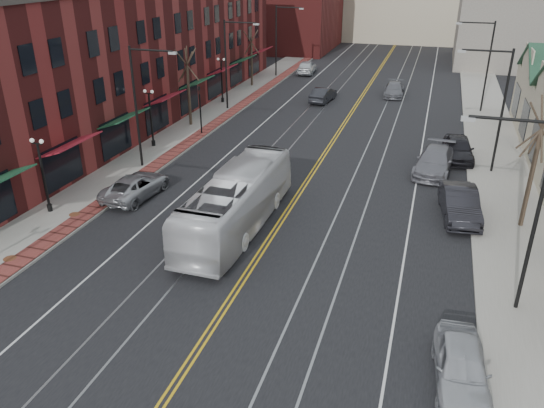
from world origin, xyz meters
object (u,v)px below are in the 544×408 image
Objects in this scene: parked_suv at (136,186)px; parked_car_c at (435,161)px; transit_bus at (237,202)px; parked_car_d at (458,148)px; parked_car_a at (461,366)px; parked_car_b at (460,203)px.

parked_suv is 0.90× the size of parked_car_c.
transit_bus is 2.30× the size of parked_car_d.
parked_car_d is at bearing 85.48° from parked_car_a.
transit_bus reaches higher than parked_car_b.
transit_bus is at bearing -132.66° from parked_car_d.
parked_car_a is 13.36m from parked_car_b.
parked_car_b is 1.05× the size of parked_car_d.
transit_bus is 2.20× the size of parked_car_b.
parked_car_a is 0.88× the size of parked_car_d.
parked_suv is 1.02× the size of parked_car_d.
parked_car_d is (18.60, 12.56, 0.14)m from parked_suv.
parked_car_d is (0.08, 23.11, 0.10)m from parked_car_a.
transit_bus is 14.10m from parked_car_a.
parked_suv is 0.98× the size of parked_car_b.
parked_car_a is 0.84× the size of parked_car_b.
transit_bus is 2.25× the size of parked_suv.
transit_bus is 12.32m from parked_car_b.
parked_car_c is 1.14× the size of parked_car_d.
transit_bus is 2.02× the size of parked_car_c.
transit_bus is at bearing 168.60° from parked_suv.
parked_car_d is (11.30, 14.61, -0.73)m from transit_bus.
parked_car_c is at bearing -146.76° from parked_suv.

